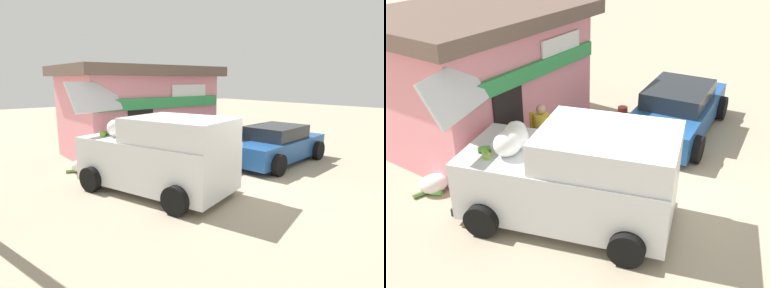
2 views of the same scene
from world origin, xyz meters
TOP-DOWN VIEW (x-y plane):
  - ground_plane at (0.00, 0.00)m, footprint 60.00×60.00m
  - storefront_bar at (0.44, 5.14)m, footprint 5.54×4.07m
  - delivery_van at (-1.35, 0.97)m, footprint 3.09×4.71m
  - parked_sedan at (3.39, 0.92)m, footprint 4.31×2.47m
  - vendor_standing at (-0.18, 2.67)m, footprint 0.41×0.56m
  - customer_bending at (-1.16, 2.82)m, footprint 0.75×0.63m
  - unloaded_banana_pile at (-2.27, 3.95)m, footprint 0.98×0.68m
  - paint_bucket at (3.22, 2.46)m, footprint 0.28×0.28m

SIDE VIEW (x-z plane):
  - ground_plane at x=0.00m, z-range 0.00..0.00m
  - unloaded_banana_pile at x=-2.27m, z-range -0.01..0.38m
  - paint_bucket at x=3.22m, z-range 0.00..0.40m
  - parked_sedan at x=3.39m, z-range -0.03..1.25m
  - customer_bending at x=-1.16m, z-range 0.15..1.52m
  - vendor_standing at x=-0.18m, z-range 0.12..1.69m
  - delivery_van at x=-1.35m, z-range -0.41..2.36m
  - storefront_bar at x=0.44m, z-range 0.04..3.34m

